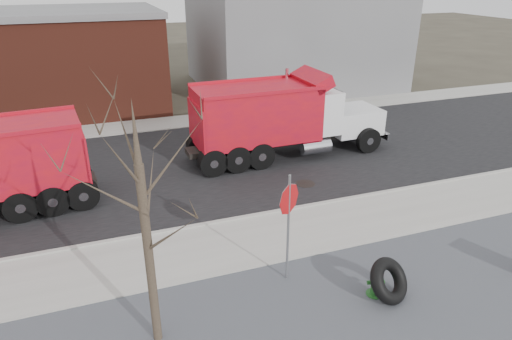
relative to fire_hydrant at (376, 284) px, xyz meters
name	(u,v)px	position (x,y,z in m)	size (l,w,h in m)	color
ground	(258,246)	(-1.88, 2.94, -0.34)	(120.00, 120.00, 0.00)	#383328
gravel_verge	(314,330)	(-1.88, -0.56, -0.33)	(60.00, 5.00, 0.03)	slate
sidewalk	(255,240)	(-1.88, 3.19, -0.31)	(60.00, 2.50, 0.06)	#9E9B93
curb	(241,218)	(-1.88, 4.49, -0.29)	(60.00, 0.15, 0.11)	#9E9B93
road	(204,164)	(-1.88, 9.24, -0.33)	(60.00, 9.40, 0.02)	black
far_sidewalk	(177,122)	(-1.88, 14.94, -0.31)	(60.00, 2.00, 0.06)	#9E9B93
building_grey	(293,22)	(7.12, 20.94, 3.66)	(12.00, 10.00, 8.00)	gray
bare_tree	(143,200)	(-5.08, 0.34, 2.95)	(3.20, 3.20, 5.20)	#382D23
fire_hydrant	(376,284)	(0.00, 0.00, 0.00)	(0.43, 0.42, 0.75)	#286727
truck_tire	(389,281)	(0.22, -0.18, 0.15)	(1.38, 1.28, 1.07)	black
stop_sign	(289,211)	(-1.72, 1.31, 1.60)	(0.67, 0.45, 2.87)	gray
dump_truck_red_a	(281,116)	(1.33, 9.04, 1.39)	(8.45, 2.50, 3.41)	black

